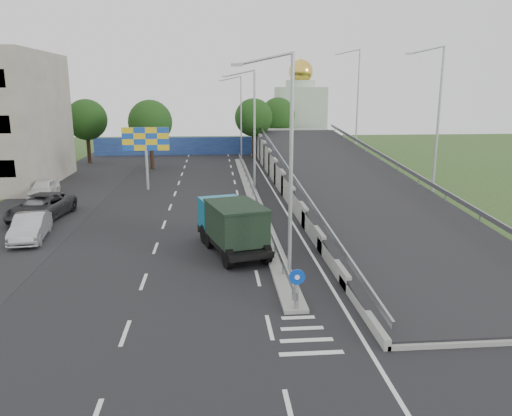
{
  "coord_description": "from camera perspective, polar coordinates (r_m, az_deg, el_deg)",
  "views": [
    {
      "loc": [
        -3.15,
        -15.97,
        8.69
      ],
      "look_at": [
        -0.84,
        11.12,
        2.2
      ],
      "focal_mm": 35.0,
      "sensor_mm": 36.0,
      "label": 1
    }
  ],
  "objects": [
    {
      "name": "tree_left_mid",
      "position": [
        56.5,
        -12.0,
        9.57
      ],
      "size": [
        4.8,
        4.8,
        7.6
      ],
      "color": "black",
      "rests_on": "ground"
    },
    {
      "name": "parked_car_c",
      "position": [
        37.07,
        -23.34,
        0.1
      ],
      "size": [
        3.65,
        6.46,
        1.7
      ],
      "primitive_type": "imported",
      "rotation": [
        0.0,
        0.0,
        -0.14
      ],
      "color": "#29292E",
      "rests_on": "ground"
    },
    {
      "name": "blue_wall",
      "position": [
        68.39,
        -5.6,
        7.07
      ],
      "size": [
        30.0,
        0.5,
        2.4
      ],
      "primitive_type": "cube",
      "color": "navy",
      "rests_on": "ground"
    },
    {
      "name": "overpass_ramp",
      "position": [
        41.94,
        9.93,
        3.7
      ],
      "size": [
        10.0,
        50.0,
        3.5
      ],
      "color": "gray",
      "rests_on": "ground"
    },
    {
      "name": "ground",
      "position": [
        18.45,
        5.74,
        -14.74
      ],
      "size": [
        160.0,
        160.0,
        0.0
      ],
      "primitive_type": "plane",
      "color": "#2D4C1E",
      "rests_on": "ground"
    },
    {
      "name": "median",
      "position": [
        41.0,
        -0.36,
        1.33
      ],
      "size": [
        1.0,
        44.0,
        0.2
      ],
      "primitive_type": "cube",
      "color": "gray",
      "rests_on": "ground"
    },
    {
      "name": "parked_car_e",
      "position": [
        44.22,
        -23.09,
        2.02
      ],
      "size": [
        2.03,
        4.59,
        1.54
      ],
      "primitive_type": "imported",
      "rotation": [
        0.0,
        0.0,
        0.05
      ],
      "color": "silver",
      "rests_on": "ground"
    },
    {
      "name": "sign_bollard",
      "position": [
        19.95,
        4.66,
        -9.2
      ],
      "size": [
        0.64,
        0.23,
        1.67
      ],
      "color": "black",
      "rests_on": "median"
    },
    {
      "name": "tree_left_far",
      "position": [
        62.85,
        -18.8,
        9.52
      ],
      "size": [
        4.8,
        4.8,
        7.6
      ],
      "color": "black",
      "rests_on": "ground"
    },
    {
      "name": "tree_ramp_far",
      "position": [
        71.64,
        2.51,
        10.6
      ],
      "size": [
        4.8,
        4.8,
        7.6
      ],
      "color": "black",
      "rests_on": "ground"
    },
    {
      "name": "parked_car_b",
      "position": [
        32.24,
        -24.38,
        -2.01
      ],
      "size": [
        2.21,
        4.89,
        1.56
      ],
      "primitive_type": "imported",
      "rotation": [
        0.0,
        0.0,
        0.12
      ],
      "color": "#A6A8AB",
      "rests_on": "ground"
    },
    {
      "name": "tree_median_far",
      "position": [
        64.27,
        -0.27,
        10.29
      ],
      "size": [
        4.8,
        4.8,
        7.6
      ],
      "color": "black",
      "rests_on": "ground"
    },
    {
      "name": "lamp_post_far",
      "position": [
        62.12,
        -1.89,
        10.76
      ],
      "size": [
        2.74,
        0.18,
        10.08
      ],
      "color": "#B2B5B7",
      "rests_on": "median"
    },
    {
      "name": "lamp_post_mid",
      "position": [
        42.2,
        -0.43,
        9.51
      ],
      "size": [
        2.74,
        0.18,
        10.08
      ],
      "color": "#B2B5B7",
      "rests_on": "median"
    },
    {
      "name": "parked_car_d",
      "position": [
        37.2,
        -23.79,
        -0.09
      ],
      "size": [
        2.59,
        5.23,
        1.46
      ],
      "primitive_type": "imported",
      "rotation": [
        0.0,
        0.0,
        -0.11
      ],
      "color": "gray",
      "rests_on": "ground"
    },
    {
      "name": "road_surface",
      "position": [
        37.01,
        -4.5,
        -0.2
      ],
      "size": [
        26.0,
        90.0,
        0.04
      ],
      "primitive_type": "cube",
      "color": "black",
      "rests_on": "ground"
    },
    {
      "name": "lamp_post_near",
      "position": [
        22.4,
        3.56,
        6.01
      ],
      "size": [
        2.74,
        0.18,
        10.08
      ],
      "color": "#B2B5B7",
      "rests_on": "median"
    },
    {
      "name": "dump_truck",
      "position": [
        27.13,
        -2.8,
        -1.82
      ],
      "size": [
        3.94,
        6.79,
        2.82
      ],
      "rotation": [
        0.0,
        0.0,
        0.27
      ],
      "color": "black",
      "rests_on": "ground"
    },
    {
      "name": "median_guardrail",
      "position": [
        40.87,
        -0.36,
        2.22
      ],
      "size": [
        0.09,
        44.0,
        0.71
      ],
      "color": "gray",
      "rests_on": "median"
    },
    {
      "name": "parking_strip",
      "position": [
        39.17,
        -23.88,
        -0.56
      ],
      "size": [
        8.0,
        90.0,
        0.05
      ],
      "primitive_type": "cube",
      "color": "black",
      "rests_on": "ground"
    },
    {
      "name": "billboard",
      "position": [
        44.59,
        -12.49,
        7.31
      ],
      "size": [
        4.0,
        0.24,
        5.5
      ],
      "color": "#B2B5B7",
      "rests_on": "ground"
    },
    {
      "name": "church",
      "position": [
        77.18,
        5.03,
        10.86
      ],
      "size": [
        7.0,
        7.0,
        13.8
      ],
      "color": "#B2CCAD",
      "rests_on": "ground"
    }
  ]
}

